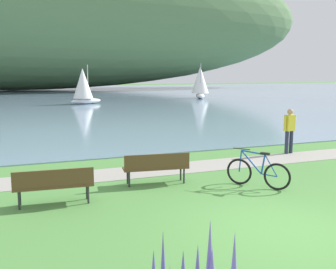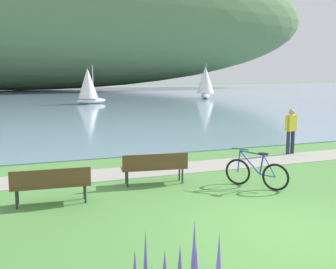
% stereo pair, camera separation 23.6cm
% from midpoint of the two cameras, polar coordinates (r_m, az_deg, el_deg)
% --- Properties ---
extents(ground_plane, '(200.00, 200.00, 0.00)m').
position_cam_midpoint_polar(ground_plane, '(8.34, 16.45, -13.00)').
color(ground_plane, '#518E42').
extents(bay_water, '(180.00, 80.00, 0.04)m').
position_cam_midpoint_polar(bay_water, '(54.16, -15.28, 5.28)').
color(bay_water, '#7A99B2').
rests_on(bay_water, ground).
extents(distant_hillside, '(114.14, 28.00, 27.51)m').
position_cam_midpoint_polar(distant_hillside, '(75.10, -20.82, 16.46)').
color(distant_hillside, '#567A4C').
rests_on(distant_hillside, bay_water).
extents(shoreline_path, '(60.00, 1.50, 0.01)m').
position_cam_midpoint_polar(shoreline_path, '(12.92, 1.81, -4.82)').
color(shoreline_path, '#A39E93').
rests_on(shoreline_path, ground).
extents(park_bench_near_camera, '(1.85, 0.70, 0.88)m').
position_cam_midpoint_polar(park_bench_near_camera, '(11.00, -1.29, -4.47)').
color(park_bench_near_camera, brown).
rests_on(park_bench_near_camera, ground).
extents(park_bench_further_along, '(1.83, 0.61, 0.88)m').
position_cam_midpoint_polar(park_bench_further_along, '(9.68, -15.63, -6.66)').
color(park_bench_further_along, brown).
rests_on(park_bench_further_along, ground).
extents(bicycle_leaning_near_bench, '(1.12, 1.45, 1.01)m').
position_cam_midpoint_polar(bicycle_leaning_near_bench, '(11.00, 13.02, -5.37)').
color(bicycle_leaning_near_bench, black).
rests_on(bicycle_leaning_near_bench, ground).
extents(person_at_shoreline, '(0.60, 0.28, 1.71)m').
position_cam_midpoint_polar(person_at_shoreline, '(15.74, 17.52, 0.83)').
color(person_at_shoreline, '#282D47').
rests_on(person_at_shoreline, ground).
extents(sailboat_nearest_to_shore, '(3.32, 2.43, 3.77)m').
position_cam_midpoint_polar(sailboat_nearest_to_shore, '(39.70, -11.12, 6.85)').
color(sailboat_nearest_to_shore, white).
rests_on(sailboat_nearest_to_shore, bay_water).
extents(sailboat_toward_hillside, '(2.67, 3.61, 4.10)m').
position_cam_midpoint_polar(sailboat_toward_hillside, '(47.77, 5.49, 7.45)').
color(sailboat_toward_hillside, white).
rests_on(sailboat_toward_hillside, bay_water).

